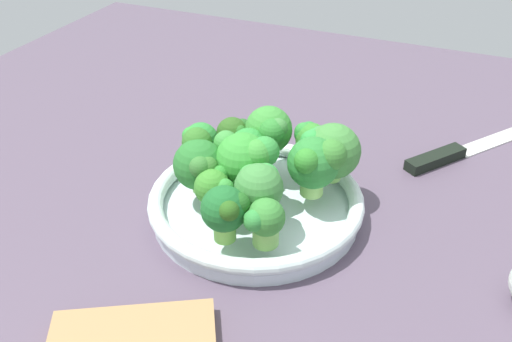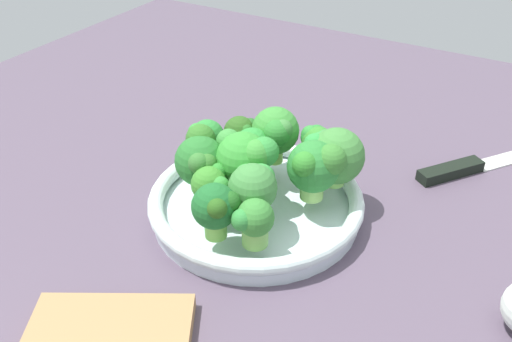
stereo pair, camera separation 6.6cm
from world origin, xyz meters
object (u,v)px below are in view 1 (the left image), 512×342
at_px(broccoli_floret_1, 269,130).
at_px(broccoli_floret_9, 244,158).
at_px(broccoli_floret_7, 264,220).
at_px(broccoli_floret_12, 245,148).
at_px(broccoli_floret_11, 310,139).
at_px(knife, 460,151).
at_px(broccoli_floret_10, 215,188).
at_px(broccoli_floret_2, 315,163).
at_px(broccoli_floret_5, 226,210).
at_px(bowl, 256,203).
at_px(broccoli_floret_3, 234,135).
at_px(broccoli_floret_0, 259,186).
at_px(broccoli_floret_8, 199,162).
at_px(broccoli_floret_4, 200,141).
at_px(broccoli_floret_6, 329,149).

relative_size(broccoli_floret_1, broccoli_floret_9, 0.91).
bearing_deg(broccoli_floret_7, broccoli_floret_12, 32.67).
relative_size(broccoli_floret_11, knife, 0.25).
bearing_deg(broccoli_floret_12, broccoli_floret_10, -179.96).
relative_size(broccoli_floret_2, broccoli_floret_5, 1.17).
xyz_separation_m(bowl, broccoli_floret_5, (-0.09, -0.01, 0.05)).
bearing_deg(broccoli_floret_3, broccoli_floret_0, -142.66).
distance_m(broccoli_floret_7, knife, 0.37).
distance_m(broccoli_floret_0, broccoli_floret_5, 0.05).
bearing_deg(broccoli_floret_5, broccoli_floret_1, 6.51).
height_order(broccoli_floret_3, knife, broccoli_floret_3).
height_order(broccoli_floret_7, broccoli_floret_11, broccoli_floret_11).
height_order(broccoli_floret_7, broccoli_floret_8, broccoli_floret_8).
distance_m(broccoli_floret_0, broccoli_floret_4, 0.13).
bearing_deg(broccoli_floret_10, broccoli_floret_9, -17.25).
height_order(broccoli_floret_1, broccoli_floret_2, same).
height_order(broccoli_floret_6, broccoli_floret_12, broccoli_floret_6).
relative_size(broccoli_floret_0, broccoli_floret_2, 0.95).
bearing_deg(broccoli_floret_11, bowl, 157.63).
height_order(broccoli_floret_2, broccoli_floret_5, broccoli_floret_2).
relative_size(broccoli_floret_5, broccoli_floret_7, 1.17).
distance_m(broccoli_floret_1, broccoli_floret_2, 0.09).
bearing_deg(bowl, broccoli_floret_5, -176.46).
bearing_deg(broccoli_floret_12, broccoli_floret_8, 146.09).
bearing_deg(broccoli_floret_10, broccoli_floret_0, -82.11).
bearing_deg(broccoli_floret_6, bowl, 133.90).
bearing_deg(broccoli_floret_9, broccoli_floret_6, -49.08).
bearing_deg(knife, broccoli_floret_2, 146.54).
relative_size(broccoli_floret_6, broccoli_floret_12, 1.17).
bearing_deg(broccoli_floret_10, broccoli_floret_3, 14.45).
bearing_deg(knife, broccoli_floret_1, 128.08).
bearing_deg(broccoli_floret_8, broccoli_floret_3, -4.94).
height_order(broccoli_floret_4, broccoli_floret_9, broccoli_floret_9).
relative_size(bowl, broccoli_floret_3, 4.39).
relative_size(broccoli_floret_1, broccoli_floret_7, 1.39).
relative_size(broccoli_floret_6, broccoli_floret_8, 1.02).
bearing_deg(broccoli_floret_11, broccoli_floret_10, 155.55).
bearing_deg(broccoli_floret_9, broccoli_floret_1, 0.11).
relative_size(broccoli_floret_8, broccoli_floret_9, 0.86).
height_order(broccoli_floret_4, broccoli_floret_6, broccoli_floret_6).
relative_size(broccoli_floret_12, knife, 0.27).
height_order(broccoli_floret_1, broccoli_floret_8, broccoli_floret_1).
distance_m(bowl, broccoli_floret_6, 0.11).
relative_size(broccoli_floret_8, broccoli_floret_11, 1.25).
xyz_separation_m(broccoli_floret_9, broccoli_floret_12, (0.03, 0.01, -0.01)).
bearing_deg(broccoli_floret_12, broccoli_floret_0, -146.38).
xyz_separation_m(broccoli_floret_10, broccoli_floret_12, (0.08, 0.00, 0.01)).
bearing_deg(broccoli_floret_5, broccoli_floret_0, -20.32).
xyz_separation_m(broccoli_floret_6, broccoli_floret_11, (0.02, 0.03, -0.00)).
bearing_deg(broccoli_floret_11, broccoli_floret_1, 108.85).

